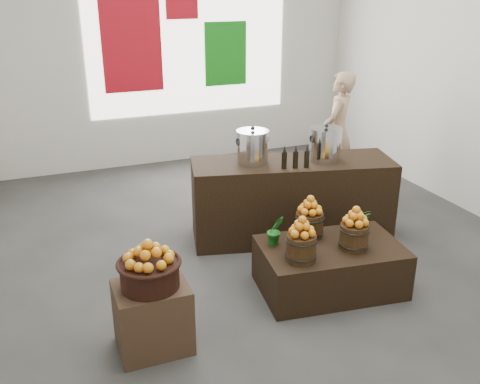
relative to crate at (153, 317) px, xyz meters
name	(u,v)px	position (x,y,z in m)	size (l,w,h in m)	color
ground	(259,252)	(1.45, 1.19, -0.29)	(7.00, 7.00, 0.00)	#3B3B39
back_wall	(170,36)	(1.45, 4.69, 1.71)	(6.00, 0.04, 4.00)	beige
back_opening	(189,36)	(1.75, 4.67, 1.71)	(3.20, 0.02, 2.40)	white
deco_red_left	(132,45)	(0.85, 4.66, 1.61)	(0.90, 0.04, 1.40)	#A40C18
deco_green_right	(226,54)	(2.35, 4.66, 1.41)	(0.70, 0.04, 1.00)	#127614
deco_red_upper	(182,2)	(1.65, 4.66, 2.21)	(0.50, 0.04, 0.50)	#A40C18
crate	(153,317)	(0.00, 0.00, 0.00)	(0.57, 0.47, 0.57)	#452E20
wicker_basket	(150,275)	(0.00, 0.00, 0.39)	(0.46, 0.46, 0.21)	black
apples_in_basket	(148,252)	(0.00, 0.00, 0.59)	(0.36, 0.36, 0.19)	#AB1D05
display_table	(330,267)	(1.79, 0.26, -0.06)	(1.34, 0.82, 0.46)	black
apple_bucket_front_left	(301,248)	(1.39, 0.12, 0.30)	(0.27, 0.27, 0.25)	#39240F
apples_in_bucket_front_left	(302,226)	(1.39, 0.12, 0.51)	(0.20, 0.20, 0.18)	#AB1D05
apple_bucket_front_right	(354,237)	(1.95, 0.14, 0.30)	(0.27, 0.27, 0.25)	#39240F
apples_in_bucket_front_right	(356,216)	(1.95, 0.14, 0.51)	(0.20, 0.20, 0.18)	#AB1D05
apple_bucket_rear	(309,225)	(1.69, 0.52, 0.30)	(0.27, 0.27, 0.25)	#39240F
apples_in_bucket_rear	(310,205)	(1.69, 0.52, 0.51)	(0.20, 0.20, 0.18)	#AB1D05
herb_garnish_right	(358,219)	(2.19, 0.44, 0.31)	(0.24, 0.20, 0.26)	#156419
herb_garnish_left	(275,230)	(1.30, 0.48, 0.32)	(0.16, 0.13, 0.30)	#156419
counter	(292,199)	(1.96, 1.43, 0.17)	(2.26, 0.72, 0.92)	black
stock_pot_left	(253,148)	(1.51, 1.54, 0.81)	(0.35, 0.35, 0.35)	silver
stock_pot_center	(325,145)	(2.31, 1.35, 0.81)	(0.35, 0.35, 0.35)	silver
oil_cruets	(298,156)	(1.91, 1.21, 0.76)	(0.25, 0.06, 0.26)	black
shopper	(338,131)	(3.27, 2.64, 0.54)	(0.61, 0.40, 1.66)	tan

